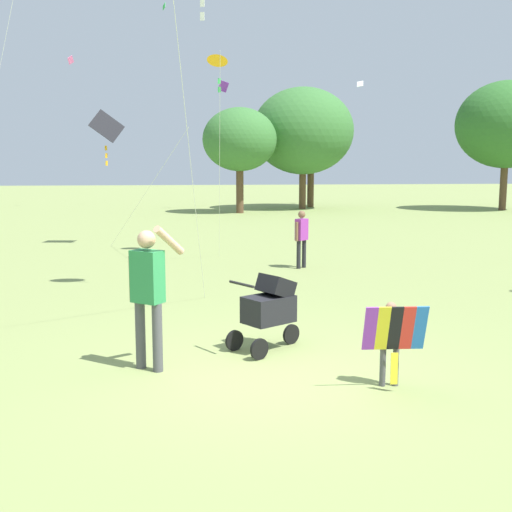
{
  "coord_description": "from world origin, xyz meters",
  "views": [
    {
      "loc": [
        -0.88,
        -7.32,
        2.53
      ],
      "look_at": [
        -0.03,
        0.88,
        1.3
      ],
      "focal_mm": 44.84,
      "sensor_mm": 36.0,
      "label": 1
    }
  ],
  "objects_px": {
    "child_with_butterfly_kite": "(391,335)",
    "person_red_shirt": "(302,234)",
    "kite_blue_high": "(108,130)",
    "kite_orange_delta": "(217,63)",
    "person_adult_flyer": "(148,287)",
    "stroller": "(270,306)"
  },
  "relations": [
    {
      "from": "person_adult_flyer",
      "to": "person_red_shirt",
      "type": "height_order",
      "value": "person_adult_flyer"
    },
    {
      "from": "person_adult_flyer",
      "to": "child_with_butterfly_kite",
      "type": "bearing_deg",
      "value": -18.34
    },
    {
      "from": "person_red_shirt",
      "to": "kite_blue_high",
      "type": "bearing_deg",
      "value": 138.11
    },
    {
      "from": "stroller",
      "to": "person_red_shirt",
      "type": "distance_m",
      "value": 6.68
    },
    {
      "from": "stroller",
      "to": "kite_blue_high",
      "type": "relative_size",
      "value": 0.26
    },
    {
      "from": "stroller",
      "to": "person_red_shirt",
      "type": "xyz_separation_m",
      "value": [
        1.57,
        6.49,
        0.2
      ]
    },
    {
      "from": "person_adult_flyer",
      "to": "kite_orange_delta",
      "type": "distance_m",
      "value": 10.15
    },
    {
      "from": "person_adult_flyer",
      "to": "kite_blue_high",
      "type": "bearing_deg",
      "value": 98.87
    },
    {
      "from": "kite_orange_delta",
      "to": "person_adult_flyer",
      "type": "bearing_deg",
      "value": -97.83
    },
    {
      "from": "child_with_butterfly_kite",
      "to": "stroller",
      "type": "xyz_separation_m",
      "value": [
        -1.17,
        1.59,
        0.0
      ]
    },
    {
      "from": "kite_blue_high",
      "to": "person_red_shirt",
      "type": "distance_m",
      "value": 7.13
    },
    {
      "from": "child_with_butterfly_kite",
      "to": "kite_orange_delta",
      "type": "xyz_separation_m",
      "value": [
        -1.46,
        10.17,
        4.39
      ]
    },
    {
      "from": "child_with_butterfly_kite",
      "to": "person_red_shirt",
      "type": "xyz_separation_m",
      "value": [
        0.4,
        8.08,
        0.2
      ]
    },
    {
      "from": "kite_orange_delta",
      "to": "person_red_shirt",
      "type": "height_order",
      "value": "kite_orange_delta"
    },
    {
      "from": "child_with_butterfly_kite",
      "to": "stroller",
      "type": "bearing_deg",
      "value": 126.4
    },
    {
      "from": "child_with_butterfly_kite",
      "to": "kite_orange_delta",
      "type": "bearing_deg",
      "value": 98.17
    },
    {
      "from": "kite_orange_delta",
      "to": "kite_blue_high",
      "type": "xyz_separation_m",
      "value": [
        -3.09,
        2.34,
        -1.59
      ]
    },
    {
      "from": "person_adult_flyer",
      "to": "stroller",
      "type": "xyz_separation_m",
      "value": [
        1.56,
        0.68,
        -0.43
      ]
    },
    {
      "from": "child_with_butterfly_kite",
      "to": "person_adult_flyer",
      "type": "relative_size",
      "value": 0.55
    },
    {
      "from": "child_with_butterfly_kite",
      "to": "person_adult_flyer",
      "type": "distance_m",
      "value": 2.91
    },
    {
      "from": "stroller",
      "to": "person_red_shirt",
      "type": "height_order",
      "value": "person_red_shirt"
    },
    {
      "from": "child_with_butterfly_kite",
      "to": "kite_blue_high",
      "type": "height_order",
      "value": "kite_blue_high"
    }
  ]
}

